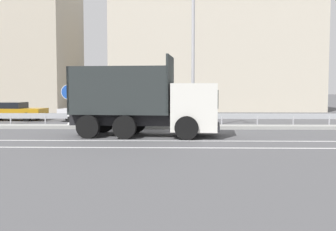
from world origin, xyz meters
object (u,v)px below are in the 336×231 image
dump_truck (163,108)px  parked_car_2 (12,111)px  median_road_sign (69,104)px  street_lamp_2 (193,42)px  parked_car_3 (94,111)px  parked_car_4 (175,110)px

dump_truck → parked_car_2: 14.43m
median_road_sign → parked_car_2: bearing=135.2°
median_road_sign → parked_car_2: (-5.62, 5.58, -0.68)m
parked_car_2 → street_lamp_2: bearing=68.5°
median_road_sign → dump_truck: bearing=-33.8°
parked_car_2 → dump_truck: bearing=53.7°
dump_truck → street_lamp_2: bearing=160.4°
street_lamp_2 → parked_car_3: street_lamp_2 is taller
median_road_sign → street_lamp_2: bearing=-2.6°
parked_car_4 → dump_truck: bearing=-3.0°
street_lamp_2 → parked_car_3: bearing=142.0°
parked_car_2 → parked_car_3: bearing=86.6°
parked_car_3 → median_road_sign: bearing=178.1°
dump_truck → street_lamp_2: size_ratio=0.82×
dump_truck → parked_car_2: (-11.07, 9.24, -0.63)m
dump_truck → parked_car_3: (-5.07, 8.51, -0.61)m
dump_truck → parked_car_4: bearing=-178.1°
street_lamp_2 → parked_car_4: 6.66m
street_lamp_2 → parked_car_4: bearing=101.3°
parked_car_2 → parked_car_4: 11.60m
median_road_sign → street_lamp_2: 7.80m
parked_car_4 → street_lamp_2: bearing=11.7°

